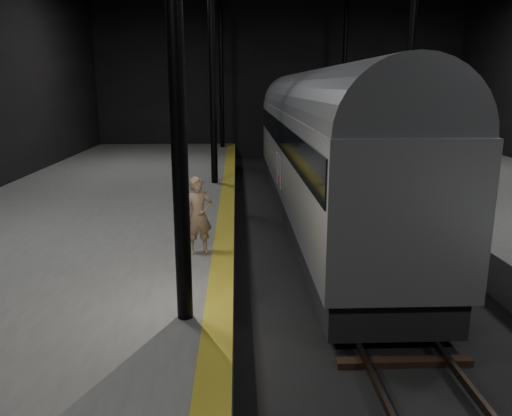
{
  "coord_description": "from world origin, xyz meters",
  "views": [
    {
      "loc": [
        -2.91,
        -11.76,
        4.79
      ],
      "look_at": [
        -2.47,
        -0.42,
        2.0
      ],
      "focal_mm": 35.0,
      "sensor_mm": 36.0,
      "label": 1
    }
  ],
  "objects": [
    {
      "name": "track",
      "position": [
        0.0,
        0.0,
        0.07
      ],
      "size": [
        2.4,
        43.0,
        0.24
      ],
      "color": "#3F3328",
      "rests_on": "ground"
    },
    {
      "name": "ground",
      "position": [
        0.0,
        0.0,
        0.0
      ],
      "size": [
        44.0,
        44.0,
        0.0
      ],
      "primitive_type": "plane",
      "color": "black",
      "rests_on": "ground"
    },
    {
      "name": "train",
      "position": [
        -0.0,
        5.93,
        2.91
      ],
      "size": [
        2.92,
        19.52,
        5.22
      ],
      "color": "#ABAEB4",
      "rests_on": "ground"
    },
    {
      "name": "woman",
      "position": [
        -3.8,
        -0.67,
        1.9
      ],
      "size": [
        0.75,
        0.6,
        1.79
      ],
      "primitive_type": "imported",
      "rotation": [
        0.0,
        0.0,
        0.29
      ],
      "color": "#8C7156",
      "rests_on": "platform_left"
    },
    {
      "name": "platform_left",
      "position": [
        -7.5,
        0.0,
        0.5
      ],
      "size": [
        9.0,
        43.8,
        1.0
      ],
      "primitive_type": "cube",
      "color": "#52524F",
      "rests_on": "ground"
    },
    {
      "name": "tactile_strip",
      "position": [
        -3.25,
        0.0,
        1.0
      ],
      "size": [
        0.5,
        43.8,
        0.01
      ],
      "primitive_type": "cube",
      "color": "olive",
      "rests_on": "platform_left"
    }
  ]
}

